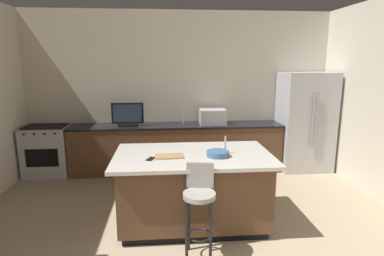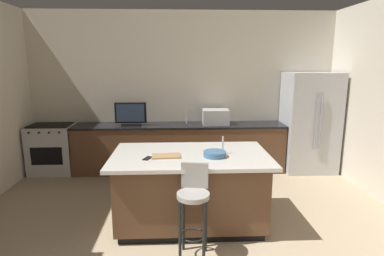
% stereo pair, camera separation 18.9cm
% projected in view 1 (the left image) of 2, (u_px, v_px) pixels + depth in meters
% --- Properties ---
extents(wall_back, '(6.30, 0.12, 2.98)m').
position_uv_depth(wall_back, '(180.00, 91.00, 6.18)').
color(wall_back, beige).
rests_on(wall_back, ground_plane).
extents(counter_back, '(3.93, 0.62, 0.89)m').
position_uv_depth(counter_back, '(177.00, 148.00, 6.01)').
color(counter_back, brown).
rests_on(counter_back, ground_plane).
extents(kitchen_island, '(1.94, 1.17, 0.93)m').
position_uv_depth(kitchen_island, '(193.00, 188.00, 4.03)').
color(kitchen_island, black).
rests_on(kitchen_island, ground_plane).
extents(refrigerator, '(0.94, 0.77, 1.86)m').
position_uv_depth(refrigerator, '(305.00, 121.00, 6.06)').
color(refrigerator, '#B7BABF').
rests_on(refrigerator, ground_plane).
extents(range_oven, '(0.79, 0.63, 0.91)m').
position_uv_depth(range_oven, '(48.00, 150.00, 5.82)').
color(range_oven, '#B7BABF').
rests_on(range_oven, ground_plane).
extents(microwave, '(0.48, 0.36, 0.28)m').
position_uv_depth(microwave, '(213.00, 117.00, 5.95)').
color(microwave, '#B7BABF').
rests_on(microwave, counter_back).
extents(tv_monitor, '(0.57, 0.16, 0.43)m').
position_uv_depth(tv_monitor, '(128.00, 115.00, 5.76)').
color(tv_monitor, black).
rests_on(tv_monitor, counter_back).
extents(sink_faucet_back, '(0.02, 0.02, 0.24)m').
position_uv_depth(sink_faucet_back, '(184.00, 117.00, 6.01)').
color(sink_faucet_back, '#B2B2B7').
rests_on(sink_faucet_back, counter_back).
extents(sink_faucet_island, '(0.02, 0.02, 0.22)m').
position_uv_depth(sink_faucet_island, '(225.00, 145.00, 3.94)').
color(sink_faucet_island, '#B2B2B7').
rests_on(sink_faucet_island, kitchen_island).
extents(bar_stool_center, '(0.34, 0.36, 1.01)m').
position_uv_depth(bar_stool_center, '(199.00, 202.00, 3.32)').
color(bar_stool_center, gray).
rests_on(bar_stool_center, ground_plane).
extents(fruit_bowl, '(0.27, 0.27, 0.07)m').
position_uv_depth(fruit_bowl, '(218.00, 154.00, 3.83)').
color(fruit_bowl, '#3F668C').
rests_on(fruit_bowl, kitchen_island).
extents(cell_phone, '(0.12, 0.17, 0.01)m').
position_uv_depth(cell_phone, '(151.00, 159.00, 3.73)').
color(cell_phone, black).
rests_on(cell_phone, kitchen_island).
extents(cutting_board, '(0.35, 0.23, 0.02)m').
position_uv_depth(cutting_board, '(169.00, 156.00, 3.81)').
color(cutting_board, '#A87F51').
rests_on(cutting_board, kitchen_island).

